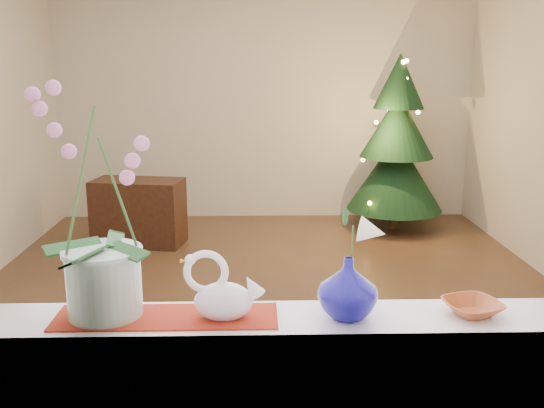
% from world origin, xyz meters
% --- Properties ---
extents(ground, '(5.00, 5.00, 0.00)m').
position_xyz_m(ground, '(0.00, 0.00, 0.00)').
color(ground, '#3E2B19').
rests_on(ground, ground).
extents(wall_back, '(4.50, 0.10, 2.70)m').
position_xyz_m(wall_back, '(0.00, 2.50, 1.35)').
color(wall_back, beige).
rests_on(wall_back, ground).
extents(wall_front, '(4.50, 0.10, 2.70)m').
position_xyz_m(wall_front, '(0.00, -2.50, 1.35)').
color(wall_front, beige).
rests_on(wall_front, ground).
extents(windowsill, '(2.20, 0.26, 0.04)m').
position_xyz_m(windowsill, '(0.00, -2.37, 0.90)').
color(windowsill, white).
rests_on(windowsill, window_apron).
extents(window_frame, '(2.22, 0.06, 1.60)m').
position_xyz_m(window_frame, '(0.00, -2.47, 1.70)').
color(window_frame, white).
rests_on(window_frame, windowsill).
extents(runner, '(0.70, 0.20, 0.01)m').
position_xyz_m(runner, '(-0.38, -2.37, 0.92)').
color(runner, maroon).
rests_on(runner, windowsill).
extents(orchid_pot, '(0.26, 0.26, 0.73)m').
position_xyz_m(orchid_pot, '(-0.57, -2.35, 1.29)').
color(orchid_pot, beige).
rests_on(orchid_pot, windowsill).
extents(swan, '(0.27, 0.15, 0.21)m').
position_xyz_m(swan, '(-0.20, -2.38, 1.03)').
color(swan, white).
rests_on(swan, windowsill).
extents(blue_vase, '(0.24, 0.24, 0.23)m').
position_xyz_m(blue_vase, '(0.19, -2.38, 1.03)').
color(blue_vase, '#0C0863').
rests_on(blue_vase, windowsill).
extents(lily, '(0.12, 0.07, 0.17)m').
position_xyz_m(lily, '(0.19, -2.38, 1.23)').
color(lily, white).
rests_on(lily, blue_vase).
extents(paperweight, '(0.07, 0.07, 0.07)m').
position_xyz_m(paperweight, '(0.15, -2.39, 0.95)').
color(paperweight, white).
rests_on(paperweight, windowsill).
extents(amber_dish, '(0.19, 0.19, 0.04)m').
position_xyz_m(amber_dish, '(0.59, -2.37, 0.94)').
color(amber_dish, '#99401C').
rests_on(amber_dish, windowsill).
extents(xmas_tree, '(1.14, 1.14, 1.79)m').
position_xyz_m(xmas_tree, '(1.34, 1.95, 0.90)').
color(xmas_tree, black).
rests_on(xmas_tree, ground).
extents(side_table, '(0.89, 0.55, 0.62)m').
position_xyz_m(side_table, '(-1.21, 1.45, 0.31)').
color(side_table, black).
rests_on(side_table, ground).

